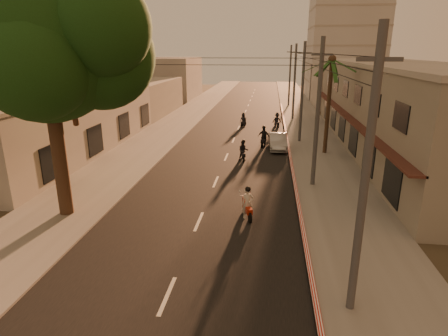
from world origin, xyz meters
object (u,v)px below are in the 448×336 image
Objects in this scene: broadleaf_tree at (54,45)px; scooter_red at (248,204)px; palm_tree at (332,65)px; scooter_far_b at (277,120)px; scooter_mid_a at (243,151)px; parked_car at (278,141)px; scooter_far_a at (243,120)px; scooter_mid_b at (264,137)px.

scooter_red is at bearing 3.71° from broadleaf_tree.
palm_tree is 13.16m from scooter_far_b.
scooter_red is 1.04× the size of scooter_far_b.
scooter_mid_a reaches higher than parked_car.
scooter_mid_a is 1.02× the size of scooter_far_b.
scooter_mid_a reaches higher than scooter_far_b.
scooter_far_a is at bearing 85.15° from scooter_mid_a.
palm_tree is 4.89× the size of scooter_far_b.
scooter_red is 15.14m from scooter_mid_b.
palm_tree is at bearing -38.50° from scooter_far_a.
scooter_mid_a is (8.03, 11.08, -7.71)m from broadleaf_tree.
scooter_mid_b is (1.47, 4.63, 0.10)m from scooter_mid_a.
scooter_mid_b reaches higher than scooter_far_b.
scooter_red reaches higher than scooter_mid_a.
scooter_far_b is at bearing 17.12° from scooter_far_a.
broadleaf_tree is 15.71m from scooter_mid_a.
scooter_mid_a is 4.86m from scooter_mid_b.
scooter_far_a is (7.06, 24.69, -7.76)m from broadleaf_tree.
scooter_red is at bearing -108.53° from scooter_far_b.
parked_car is (-3.86, 1.12, -6.47)m from palm_tree.
palm_tree is at bearing 49.87° from scooter_red.
broadleaf_tree is 2.89× the size of parked_car.
scooter_far_b is at bearing 69.55° from scooter_mid_a.
palm_tree reaches higher than scooter_far_b.
scooter_mid_b is 1.47m from parked_car.
palm_tree is 9.58m from scooter_mid_a.
broadleaf_tree is 26.82m from scooter_far_a.
parked_car is at bearing 65.84° from scooter_red.
broadleaf_tree reaches higher than palm_tree.
parked_car is (2.72, 3.89, -0.08)m from scooter_mid_a.
scooter_mid_a is 0.41× the size of parked_car.
broadleaf_tree reaches higher than scooter_mid_a.
scooter_far_a is at bearing 166.24° from scooter_far_b.
scooter_red is at bearing -99.62° from parked_car.
scooter_far_a is at bearing 124.88° from palm_tree.
scooter_mid_a is at bearing -127.68° from parked_car.
palm_tree is 4.70× the size of scooter_red.
scooter_mid_b is 1.22× the size of scooter_far_a.
broadleaf_tree is 7.71× the size of scooter_far_a.
scooter_far_a is 0.94× the size of scooter_far_b.
scooter_mid_a is at bearing -69.29° from scooter_far_a.
scooter_mid_b is 9.10m from scooter_far_b.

